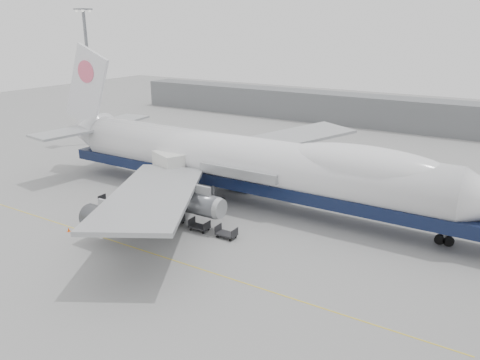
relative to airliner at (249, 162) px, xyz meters
The scene contains 13 objects.
ground 13.27m from the airliner, 93.08° to the right, with size 260.00×260.00×0.00m, color gray.
apron_line 18.87m from the airliner, 92.05° to the right, with size 60.00×0.15×0.01m, color gold.
hangar 59.01m from the airliner, 100.40° to the left, with size 110.00×8.00×7.00m, color slate.
floodlight_mast 45.14m from the airliner, 164.28° to the left, with size 2.40×2.40×25.43m.
airliner is the anchor object (origin of this frame).
catering_truck 11.44m from the airliner, 161.94° to the right, with size 5.59×4.75×6.11m.
traffic_cone 23.48m from the airliner, 124.15° to the right, with size 0.35×0.35×0.51m.
dolly_0 19.21m from the airliner, 144.39° to the right, with size 2.30×1.35×1.30m.
dolly_1 16.47m from the airliner, 136.48° to the right, with size 2.30×1.35×1.30m.
dolly_2 14.17m from the airliner, 125.35° to the right, with size 2.30×1.35×1.30m.
dolly_3 12.56m from the airliner, 110.10° to the right, with size 2.30×1.35×1.30m.
dolly_4 11.93m from the airliner, 91.29° to the right, with size 2.30×1.35×1.30m.
dolly_5 12.42m from the airliner, 72.20° to the right, with size 2.30×1.35×1.30m.
Camera 1 is at (30.29, -38.27, 22.45)m, focal length 35.00 mm.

